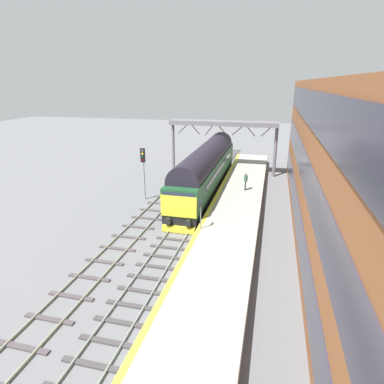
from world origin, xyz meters
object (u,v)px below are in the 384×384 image
object	(u,v)px
platform_number_sign	(201,211)
waiting_passenger	(246,180)
signal_post_near	(143,167)
diesel_locomotive	(206,167)

from	to	relation	value
platform_number_sign	waiting_passenger	bearing A→B (deg)	76.63
waiting_passenger	signal_post_near	bearing A→B (deg)	94.61
signal_post_near	waiting_passenger	distance (m)	9.36
diesel_locomotive	waiting_passenger	size ratio (longest dim) A/B	12.21
signal_post_near	waiting_passenger	world-z (taller)	signal_post_near
platform_number_sign	waiting_passenger	world-z (taller)	platform_number_sign
waiting_passenger	diesel_locomotive	bearing A→B (deg)	58.26
signal_post_near	platform_number_sign	distance (m)	9.96
signal_post_near	diesel_locomotive	bearing A→B (deg)	36.68
diesel_locomotive	signal_post_near	size ratio (longest dim) A/B	4.14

